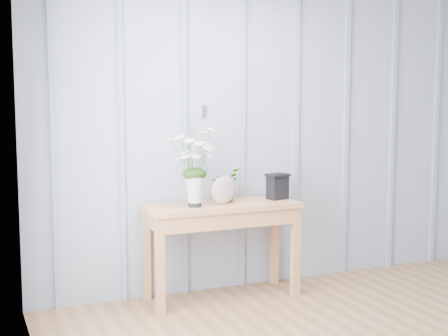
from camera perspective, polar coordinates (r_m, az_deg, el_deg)
name	(u,v)px	position (r m, az deg, el deg)	size (l,w,h in m)	color
room_shell	(368,29)	(4.07, 12.99, 12.30)	(4.00, 4.50, 2.50)	#96A0B8
sideboard	(221,218)	(4.83, -0.23, -4.60)	(1.20, 0.45, 0.75)	#B07649
daisy_vase	(195,153)	(4.62, -2.71, 1.34)	(0.45, 0.34, 0.64)	black
spider_plant	(226,185)	(4.90, 0.17, -1.53)	(0.23, 0.20, 0.26)	#16330E
felt_disc_vessel	(223,190)	(4.75, -0.05, -2.02)	(0.22, 0.06, 0.22)	#834C55
carved_box	(277,186)	(5.01, 4.91, -1.66)	(0.19, 0.16, 0.21)	black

